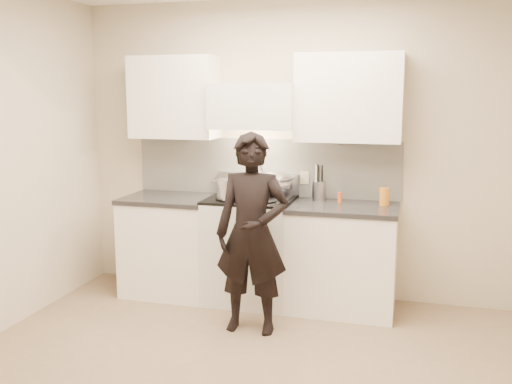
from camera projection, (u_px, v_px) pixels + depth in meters
ground_plane at (235, 377)px, 3.80m from camera, size 4.00×4.00×0.00m
room_shell at (242, 133)px, 3.89m from camera, size 4.04×3.54×2.70m
stove at (250, 249)px, 5.15m from camera, size 0.76×0.65×0.96m
counter_right at (342, 257)px, 4.94m from camera, size 0.92×0.67×0.92m
counter_left at (171, 244)px, 5.36m from camera, size 0.82×0.67×0.92m
wok at (273, 182)px, 5.14m from camera, size 0.41×0.51×0.33m
stock_pot at (231, 189)px, 4.95m from camera, size 0.36×0.28×0.17m
utensil_crock at (319, 189)px, 5.09m from camera, size 0.12×0.12×0.32m
spice_jar at (340, 197)px, 4.98m from camera, size 0.04×0.04×0.09m
oil_glass at (384, 196)px, 4.86m from camera, size 0.09×0.09×0.15m
person at (252, 234)px, 4.42m from camera, size 0.59×0.40×1.58m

